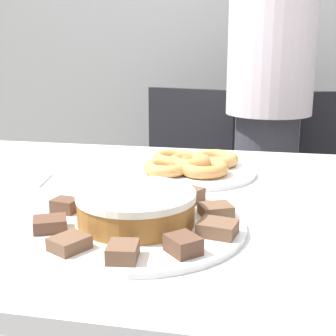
{
  "coord_description": "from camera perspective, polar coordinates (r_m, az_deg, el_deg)",
  "views": [
    {
      "loc": [
        0.13,
        -0.91,
        1.08
      ],
      "look_at": [
        -0.06,
        0.0,
        0.84
      ],
      "focal_mm": 50.0,
      "sensor_mm": 36.0,
      "label": 1
    }
  ],
  "objects": [
    {
      "name": "napkin",
      "position": [
        1.14,
        -17.75,
        -1.4
      ],
      "size": [
        0.14,
        0.12,
        0.01
      ],
      "color": "white",
      "rests_on": "table"
    },
    {
      "name": "lamington_8",
      "position": [
        0.8,
        -14.18,
        -6.64
      ],
      "size": [
        0.07,
        0.06,
        0.02
      ],
      "rotation": [
        0.0,
        0.0,
        9.87
      ],
      "color": "brown",
      "rests_on": "plate_cake"
    },
    {
      "name": "office_chair_left",
      "position": [
        1.99,
        1.01,
        -4.33
      ],
      "size": [
        0.54,
        0.54,
        0.9
      ],
      "rotation": [
        0.0,
        0.0,
        -0.25
      ],
      "color": "black",
      "rests_on": "ground_plane"
    },
    {
      "name": "donut_1",
      "position": [
        1.11,
        -0.25,
        0.06
      ],
      "size": [
        0.11,
        0.11,
        0.03
      ],
      "color": "tan",
      "rests_on": "plate_donuts"
    },
    {
      "name": "lamington_1",
      "position": [
        0.69,
        1.86,
        -9.31
      ],
      "size": [
        0.06,
        0.06,
        0.03
      ],
      "rotation": [
        0.0,
        0.0,
        5.47
      ],
      "color": "brown",
      "rests_on": "plate_cake"
    },
    {
      "name": "plate_donuts",
      "position": [
        1.15,
        2.69,
        -0.4
      ],
      "size": [
        0.32,
        0.32,
        0.01
      ],
      "color": "white",
      "rests_on": "table"
    },
    {
      "name": "lamington_6",
      "position": [
        0.93,
        -8.08,
        -3.27
      ],
      "size": [
        0.07,
        0.07,
        0.02
      ],
      "rotation": [
        0.0,
        0.0,
        8.61
      ],
      "color": "brown",
      "rests_on": "plate_cake"
    },
    {
      "name": "lamington_9",
      "position": [
        0.72,
        -11.93,
        -8.95
      ],
      "size": [
        0.06,
        0.07,
        0.02
      ],
      "rotation": [
        0.0,
        0.0,
        10.5
      ],
      "color": "brown",
      "rests_on": "plate_cake"
    },
    {
      "name": "person_standing",
      "position": [
        1.84,
        12.2,
        8.21
      ],
      "size": [
        0.32,
        0.32,
        1.67
      ],
      "color": "#383842",
      "rests_on": "ground_plane"
    },
    {
      "name": "frosted_cake",
      "position": [
        0.8,
        -3.89,
        -4.78
      ],
      "size": [
        0.2,
        0.2,
        0.06
      ],
      "color": "#9E662D",
      "rests_on": "plate_cake"
    },
    {
      "name": "donut_0",
      "position": [
        1.15,
        2.7,
        0.68
      ],
      "size": [
        0.11,
        0.11,
        0.03
      ],
      "color": "#C68447",
      "rests_on": "plate_donuts"
    },
    {
      "name": "lamington_7",
      "position": [
        0.88,
        -12.41,
        -4.47
      ],
      "size": [
        0.05,
        0.04,
        0.02
      ],
      "rotation": [
        0.0,
        0.0,
        9.24
      ],
      "color": "brown",
      "rests_on": "plate_cake"
    },
    {
      "name": "lamington_4",
      "position": [
        0.91,
        2.42,
        -3.33
      ],
      "size": [
        0.06,
        0.06,
        0.03
      ],
      "rotation": [
        0.0,
        0.0,
        7.35
      ],
      "color": "brown",
      "rests_on": "plate_cake"
    },
    {
      "name": "lamington_5",
      "position": [
        0.94,
        -2.69,
        -2.7
      ],
      "size": [
        0.04,
        0.05,
        0.03
      ],
      "rotation": [
        0.0,
        0.0,
        7.98
      ],
      "color": "#513828",
      "rests_on": "plate_cake"
    },
    {
      "name": "lamington_2",
      "position": [
        0.76,
        6.05,
        -7.3
      ],
      "size": [
        0.07,
        0.06,
        0.02
      ],
      "rotation": [
        0.0,
        0.0,
        6.1
      ],
      "color": "brown",
      "rests_on": "plate_cake"
    },
    {
      "name": "donut_3",
      "position": [
        1.2,
        5.76,
        1.11
      ],
      "size": [
        0.12,
        0.12,
        0.03
      ],
      "color": "tan",
      "rests_on": "plate_donuts"
    },
    {
      "name": "plate_cake",
      "position": [
        0.81,
        -3.85,
        -6.97
      ],
      "size": [
        0.38,
        0.38,
        0.01
      ],
      "color": "white",
      "rests_on": "table"
    },
    {
      "name": "donut_4",
      "position": [
        1.2,
        0.78,
        1.2
      ],
      "size": [
        0.11,
        0.11,
        0.03
      ],
      "color": "#D18E4C",
      "rests_on": "plate_donuts"
    },
    {
      "name": "table",
      "position": [
        1.0,
        3.18,
        -8.19
      ],
      "size": [
        1.75,
        0.95,
        0.78
      ],
      "color": "silver",
      "rests_on": "ground_plane"
    },
    {
      "name": "donut_2",
      "position": [
        1.1,
        4.5,
        -0.02
      ],
      "size": [
        0.12,
        0.12,
        0.03
      ],
      "color": "#D18E4C",
      "rests_on": "plate_donuts"
    },
    {
      "name": "wall_back",
      "position": [
        2.5,
        8.92,
        19.5
      ],
      "size": [
        8.0,
        0.05,
        2.6
      ],
      "color": "#A8AAAD",
      "rests_on": "ground_plane"
    },
    {
      "name": "lamington_3",
      "position": [
        0.84,
        5.85,
        -5.11
      ],
      "size": [
        0.07,
        0.07,
        0.02
      ],
      "rotation": [
        0.0,
        0.0,
        6.73
      ],
      "color": "brown",
      "rests_on": "plate_cake"
    },
    {
      "name": "lamington_0",
      "position": [
        0.67,
        -5.54,
        -10.12
      ],
      "size": [
        0.05,
        0.05,
        0.02
      ],
      "rotation": [
        0.0,
        0.0,
        4.84
      ],
      "color": "brown",
      "rests_on": "plate_cake"
    }
  ]
}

